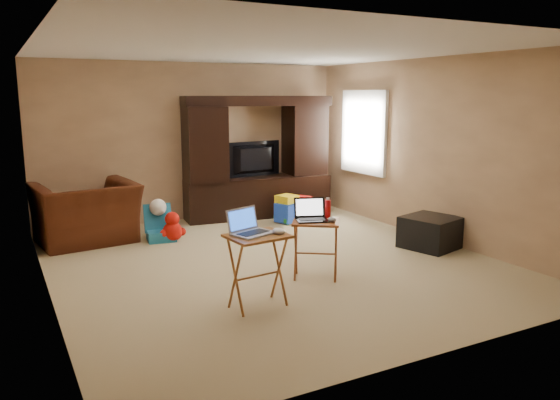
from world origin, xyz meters
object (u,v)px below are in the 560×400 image
child_rocker (161,223)px  ottoman (431,232)px  mouse_left (279,231)px  water_bottle (328,209)px  entertainment_center (257,157)px  recliner (86,213)px  mouse_right (332,219)px  television (257,159)px  push_toy (293,208)px  tray_table_right (316,250)px  laptop_left (253,222)px  plush_toy (172,226)px  laptop_right (312,210)px  tray_table_left (258,271)px

child_rocker → ottoman: (3.06, -2.02, -0.04)m
mouse_left → water_bottle: 1.11m
mouse_left → entertainment_center: bearing=67.4°
entertainment_center → recliner: size_ratio=1.90×
mouse_right → water_bottle: 0.22m
television → push_toy: television is taller
tray_table_right → water_bottle: water_bottle is taller
child_rocker → laptop_left: bearing=-79.8°
entertainment_center → child_rocker: entertainment_center is taller
entertainment_center → push_toy: entertainment_center is taller
television → plush_toy: size_ratio=2.40×
laptop_right → plush_toy: bearing=130.3°
ottoman → tray_table_left: size_ratio=0.91×
recliner → child_rocker: bearing=151.7°
television → mouse_left: television is taller
entertainment_center → mouse_right: bearing=-95.3°
entertainment_center → mouse_left: bearing=-106.2°
television → tray_table_right: size_ratio=1.55×
child_rocker → plush_toy: bearing=-33.6°
television → mouse_left: size_ratio=7.00×
recliner → mouse_left: bearing=104.0°
tray_table_left → ottoman: bearing=9.1°
television → ottoman: 3.17m
tray_table_right → laptop_left: (-0.95, -0.42, 0.50)m
push_toy → child_rocker: bearing=162.7°
tray_table_left → mouse_left: 0.43m
plush_toy → mouse_right: size_ratio=3.18×
entertainment_center → laptop_right: entertainment_center is taller
mouse_right → entertainment_center: bearing=78.4°
plush_toy → push_toy: push_toy is taller
tray_table_right → water_bottle: size_ratio=3.25×
recliner → mouse_right: 3.55m
mouse_left → television: bearing=67.5°
child_rocker → laptop_left: size_ratio=1.36×
tray_table_left → mouse_left: (0.19, -0.07, 0.38)m
tray_table_left → tray_table_right: (0.92, 0.45, -0.03)m
entertainment_center → mouse_left: size_ratio=16.85×
tray_table_left → laptop_right: (0.88, 0.47, 0.41)m
laptop_left → mouse_right: (1.08, 0.30, -0.15)m
tray_table_left → laptop_left: 0.48m
water_bottle → ottoman: bearing=8.3°
child_rocker → plush_toy: size_ratio=1.20×
child_rocker → laptop_right: size_ratio=1.49×
child_rocker → push_toy: size_ratio=0.85×
tray_table_right → laptop_right: (-0.04, 0.02, 0.44)m
child_rocker → push_toy: 2.20m
ottoman → tray_table_right: bearing=-170.2°
laptop_left → laptop_right: (0.91, 0.44, -0.06)m
push_toy → mouse_left: bearing=-143.0°
tray_table_right → water_bottle: 0.48m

